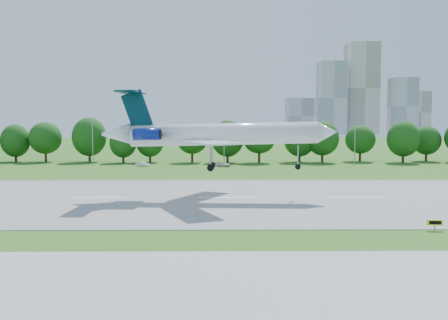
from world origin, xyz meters
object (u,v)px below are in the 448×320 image
service_vehicle_a (143,164)px  service_vehicle_b (223,164)px  taxi_sign_left (435,223)px  airliner (212,134)px

service_vehicle_a → service_vehicle_b: bearing=-76.0°
service_vehicle_b → service_vehicle_a: bearing=111.7°
service_vehicle_a → taxi_sign_left: bearing=-132.2°
taxi_sign_left → service_vehicle_b: 78.70m
taxi_sign_left → service_vehicle_b: (-22.34, 75.46, -0.21)m
airliner → taxi_sign_left: airliner is taller
airliner → service_vehicle_a: airliner is taller
taxi_sign_left → airliner: bearing=140.4°
taxi_sign_left → service_vehicle_b: service_vehicle_b is taller
service_vehicle_a → service_vehicle_b: size_ratio=0.89×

